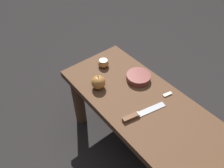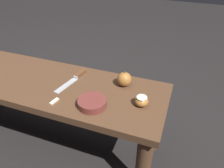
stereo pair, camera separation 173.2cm
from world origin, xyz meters
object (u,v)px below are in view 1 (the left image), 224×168
apple_whole (98,82)px  bowl (138,77)px  knife (137,115)px  wooden_bench (170,139)px  apple_cut (103,63)px

apple_whole → bowl: bearing=67.0°
knife → bowl: (-0.19, 0.18, 0.01)m
bowl → apple_whole: bearing=-113.0°
wooden_bench → apple_whole: size_ratio=15.78×
wooden_bench → bowl: bowl is taller
wooden_bench → apple_cut: 0.58m
apple_whole → apple_cut: bearing=134.2°
wooden_bench → knife: size_ratio=5.75×
knife → apple_cut: size_ratio=3.66×
knife → bowl: bowl is taller
apple_cut → bowl: size_ratio=0.47×
knife → apple_whole: 0.28m
bowl → wooden_bench: bearing=-16.3°
wooden_bench → apple_whole: (-0.44, -0.11, 0.13)m
apple_whole → wooden_bench: bearing=14.6°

